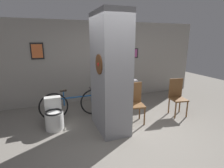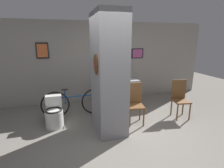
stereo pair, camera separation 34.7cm
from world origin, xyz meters
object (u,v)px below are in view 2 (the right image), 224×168
at_px(chair_by_doorway, 180,97).
at_px(bicycle, 76,103).
at_px(chair_near_pillar, 135,102).
at_px(toilet, 54,114).
at_px(bottle_tall, 113,78).

height_order(chair_by_doorway, bicycle, chair_by_doorway).
bearing_deg(bicycle, chair_near_pillar, -29.63).
height_order(toilet, bottle_tall, bottle_tall).
distance_m(chair_near_pillar, bottle_tall, 1.00).
bearing_deg(toilet, bicycle, 37.75).
bearing_deg(toilet, chair_near_pillar, -10.62).
height_order(toilet, chair_by_doorway, chair_by_doorway).
distance_m(chair_by_doorway, bicycle, 2.79).
distance_m(chair_by_doorway, bottle_tall, 1.86).
relative_size(toilet, bicycle, 0.39).
bearing_deg(chair_by_doorway, toilet, -177.79).
bearing_deg(bottle_tall, toilet, -163.15).
relative_size(chair_near_pillar, bottle_tall, 3.88).
height_order(chair_near_pillar, bicycle, chair_near_pillar).
bearing_deg(toilet, chair_by_doorway, -6.78).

